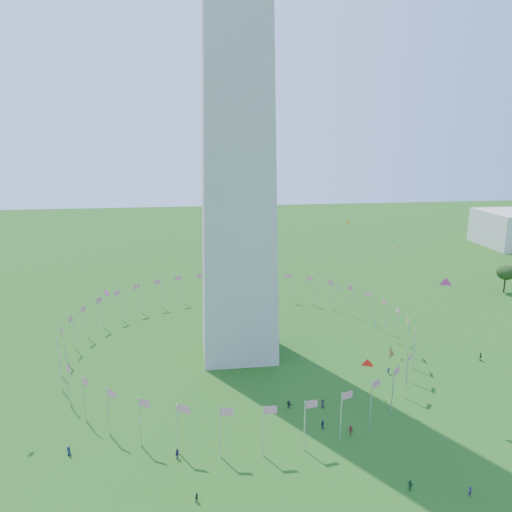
# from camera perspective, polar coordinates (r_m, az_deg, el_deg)

# --- Properties ---
(ground) EXTENTS (600.00, 600.00, 0.00)m
(ground) POSITION_cam_1_polar(r_m,az_deg,el_deg) (79.88, 2.02, -26.02)
(ground) COLOR #1A4A11
(ground) RESTS_ON ground
(flag_ring) EXTENTS (80.24, 80.24, 9.00)m
(flag_ring) POSITION_cam_1_polar(r_m,az_deg,el_deg) (120.33, -2.00, -8.99)
(flag_ring) COLOR silver
(flag_ring) RESTS_ON ground
(crowd) EXTENTS (95.76, 74.41, 1.99)m
(crowd) POSITION_cam_1_polar(r_m,az_deg,el_deg) (87.19, 8.73, -21.60)
(crowd) COLOR #272727
(crowd) RESTS_ON ground
(kites_aloft) EXTENTS (102.70, 70.57, 30.52)m
(kites_aloft) POSITION_cam_1_polar(r_m,az_deg,el_deg) (94.14, 10.02, -6.03)
(kites_aloft) COLOR red
(kites_aloft) RESTS_ON ground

